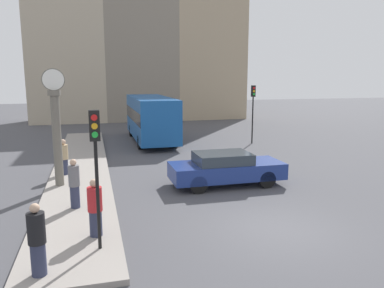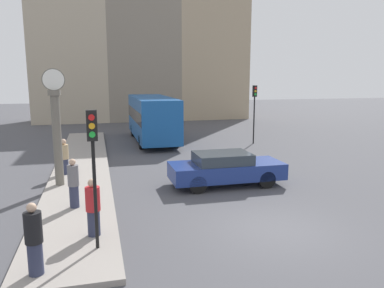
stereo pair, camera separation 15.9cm
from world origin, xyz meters
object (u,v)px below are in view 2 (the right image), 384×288
at_px(pedestrian_red_top, 93,208).
at_px(sedan_car, 226,168).
at_px(pedestrian_tan_coat, 64,157).
at_px(bus_distant, 152,117).
at_px(street_clock, 57,130).
at_px(pedestrian_grey_jacket, 74,183).
at_px(pedestrian_black_jacket, 34,239).
at_px(traffic_light_near, 93,151).
at_px(traffic_light_far, 254,102).

bearing_deg(pedestrian_red_top, sedan_car, 38.24).
bearing_deg(pedestrian_tan_coat, bus_distant, 58.40).
xyz_separation_m(street_clock, pedestrian_grey_jacket, (0.73, -2.98, -1.44)).
relative_size(street_clock, pedestrian_black_jacket, 2.81).
distance_m(pedestrian_red_top, pedestrian_grey_jacket, 2.61).
relative_size(sedan_car, traffic_light_near, 1.33).
distance_m(bus_distant, pedestrian_grey_jacket, 14.20).
distance_m(traffic_light_far, street_clock, 14.34).
bearing_deg(traffic_light_far, pedestrian_tan_coat, -153.09).
relative_size(bus_distant, traffic_light_far, 2.21).
bearing_deg(bus_distant, pedestrian_red_top, -104.15).
distance_m(pedestrian_red_top, pedestrian_black_jacket, 2.24).
xyz_separation_m(traffic_light_far, street_clock, (-12.01, -7.82, -0.40)).
xyz_separation_m(bus_distant, pedestrian_black_jacket, (-5.28, -17.77, -0.80)).
relative_size(sedan_car, bus_distant, 0.54).
distance_m(pedestrian_tan_coat, pedestrian_black_jacket, 9.12).
xyz_separation_m(bus_distant, traffic_light_near, (-3.93, -16.76, 0.95)).
height_order(pedestrian_grey_jacket, pedestrian_black_jacket, pedestrian_grey_jacket).
relative_size(traffic_light_near, street_clock, 0.76).
xyz_separation_m(bus_distant, street_clock, (-5.39, -10.40, 0.65)).
bearing_deg(pedestrian_black_jacket, street_clock, 90.88).
bearing_deg(pedestrian_tan_coat, sedan_car, -24.21).
bearing_deg(street_clock, pedestrian_grey_jacket, -76.30).
distance_m(bus_distant, pedestrian_tan_coat, 10.19).
bearing_deg(pedestrian_black_jacket, pedestrian_tan_coat, 90.27).
height_order(sedan_car, pedestrian_red_top, pedestrian_red_top).
relative_size(bus_distant, street_clock, 1.86).
bearing_deg(traffic_light_near, traffic_light_far, 53.32).
bearing_deg(pedestrian_tan_coat, street_clock, -92.30).
relative_size(pedestrian_red_top, pedestrian_black_jacket, 0.97).
relative_size(bus_distant, pedestrian_red_top, 5.36).
distance_m(traffic_light_near, pedestrian_black_jacket, 2.43).
xyz_separation_m(street_clock, pedestrian_red_top, (1.38, -5.51, -1.48)).
bearing_deg(pedestrian_grey_jacket, pedestrian_red_top, -75.60).
height_order(street_clock, pedestrian_grey_jacket, street_clock).
xyz_separation_m(pedestrian_tan_coat, pedestrian_red_top, (1.31, -7.27, 0.00)).
height_order(pedestrian_red_top, pedestrian_black_jacket, pedestrian_black_jacket).
bearing_deg(sedan_car, street_clock, 169.46).
distance_m(sedan_car, traffic_light_far, 10.69).
distance_m(street_clock, pedestrian_black_jacket, 7.51).
relative_size(pedestrian_grey_jacket, pedestrian_black_jacket, 1.01).
bearing_deg(pedestrian_tan_coat, pedestrian_black_jacket, -89.73).
bearing_deg(sedan_car, pedestrian_tan_coat, 155.79).
bearing_deg(pedestrian_red_top, traffic_light_near, -84.36).
distance_m(sedan_car, pedestrian_red_top, 6.87).
bearing_deg(traffic_light_near, bus_distant, 76.80).
distance_m(bus_distant, traffic_light_far, 7.19).
bearing_deg(pedestrian_black_jacket, sedan_car, 42.51).
bearing_deg(pedestrian_tan_coat, traffic_light_near, -80.27).
bearing_deg(street_clock, sedan_car, -10.54).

